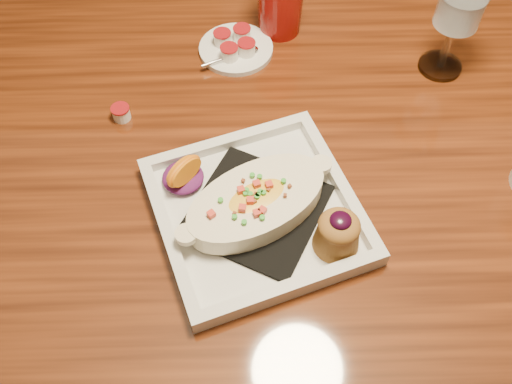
{
  "coord_description": "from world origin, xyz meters",
  "views": [
    {
      "loc": [
        -0.15,
        -0.57,
        1.49
      ],
      "look_at": [
        -0.14,
        -0.08,
        0.77
      ],
      "focal_mm": 40.0,
      "sensor_mm": 36.0,
      "label": 1
    }
  ],
  "objects_px": {
    "plate": "(263,208)",
    "chair_far": "(301,23)",
    "goblet": "(461,6)",
    "table": "(332,189)",
    "saucer": "(235,47)"
  },
  "relations": [
    {
      "from": "goblet",
      "to": "saucer",
      "type": "bearing_deg",
      "value": 172.1
    },
    {
      "from": "plate",
      "to": "table",
      "type": "bearing_deg",
      "value": 23.06
    },
    {
      "from": "table",
      "to": "goblet",
      "type": "bearing_deg",
      "value": 43.82
    },
    {
      "from": "chair_far",
      "to": "goblet",
      "type": "bearing_deg",
      "value": 115.66
    },
    {
      "from": "plate",
      "to": "goblet",
      "type": "bearing_deg",
      "value": 24.04
    },
    {
      "from": "table",
      "to": "saucer",
      "type": "height_order",
      "value": "saucer"
    },
    {
      "from": "table",
      "to": "saucer",
      "type": "xyz_separation_m",
      "value": [
        -0.17,
        0.25,
        0.11
      ]
    },
    {
      "from": "chair_far",
      "to": "plate",
      "type": "relative_size",
      "value": 2.52
    },
    {
      "from": "table",
      "to": "saucer",
      "type": "distance_m",
      "value": 0.32
    },
    {
      "from": "chair_far",
      "to": "plate",
      "type": "bearing_deg",
      "value": 80.18
    },
    {
      "from": "plate",
      "to": "chair_far",
      "type": "bearing_deg",
      "value": 60.99
    },
    {
      "from": "saucer",
      "to": "chair_far",
      "type": "bearing_deg",
      "value": 66.11
    },
    {
      "from": "table",
      "to": "goblet",
      "type": "xyz_separation_m",
      "value": [
        0.21,
        0.2,
        0.23
      ]
    },
    {
      "from": "chair_far",
      "to": "saucer",
      "type": "distance_m",
      "value": 0.49
    },
    {
      "from": "chair_far",
      "to": "plate",
      "type": "distance_m",
      "value": 0.8
    }
  ]
}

